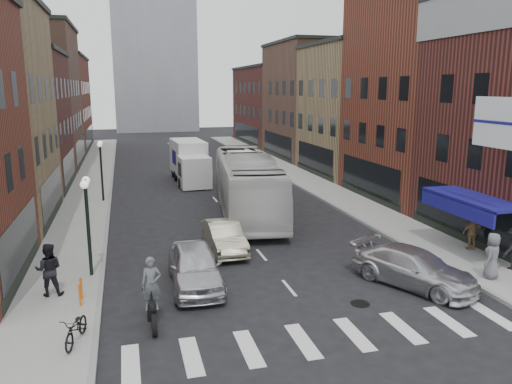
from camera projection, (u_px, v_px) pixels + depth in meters
ground at (298, 298)px, 18.23m from camera, size 160.00×160.00×0.00m
sidewalk_left at (90, 191)px, 36.90m from camera, size 3.00×74.00×0.15m
sidewalk_right at (306, 180)px, 41.16m from camera, size 3.00×74.00×0.15m
curb_left at (111, 191)px, 37.29m from camera, size 0.20×74.00×0.16m
curb_right at (289, 182)px, 40.80m from camera, size 0.20×74.00×0.16m
crosswalk_stripes at (330, 337)px, 15.39m from camera, size 12.00×2.20×0.01m
bldg_left_far_a at (20, 97)px, 46.22m from camera, size 10.30×12.20×13.30m
bldg_left_far_b at (43, 104)px, 59.67m from camera, size 10.30×16.20×11.30m
bldg_right_mid_a at (440, 94)px, 33.76m from camera, size 10.30×10.20×14.30m
bldg_right_mid_b at (369, 110)px, 43.53m from camera, size 10.30×10.20×11.30m
bldg_right_far_a at (321, 101)px, 53.83m from camera, size 10.30×12.20×12.30m
bldg_right_far_b at (282, 106)px, 67.28m from camera, size 10.30×16.20×10.30m
awning_blue at (469, 200)px, 22.29m from camera, size 1.80×5.00×0.78m
billboard_sign at (503, 125)px, 19.59m from camera, size 1.52×3.00×3.70m
streetlamp_near at (87, 208)px, 19.56m from camera, size 0.32×1.22×4.11m
streetlamp_far at (101, 159)px, 32.81m from camera, size 0.32×1.22×4.11m
bike_rack at (81, 292)px, 17.44m from camera, size 0.08×0.68×0.80m
box_truck at (190, 162)px, 40.22m from camera, size 2.60×7.72×3.32m
motorcycle_rider at (152, 294)px, 15.97m from camera, size 0.67×2.28×2.32m
transit_bus at (247, 184)px, 30.11m from camera, size 4.83×13.48×3.67m
sedan_left_near at (195, 266)px, 19.20m from camera, size 2.05×4.80×1.62m
sedan_left_far at (224, 237)px, 23.38m from camera, size 1.56×4.27×1.40m
curb_car at (414, 268)px, 19.27m from camera, size 4.08×5.36×1.45m
parked_bicycle at (76, 328)px, 14.69m from camera, size 1.00×1.81×0.90m
ped_left_solo at (49, 270)px, 17.98m from camera, size 0.98×0.61×1.95m
ped_right_b at (472, 232)px, 23.11m from camera, size 1.01×0.59×1.64m
ped_right_c at (492, 256)px, 19.61m from camera, size 1.08×0.98×1.85m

